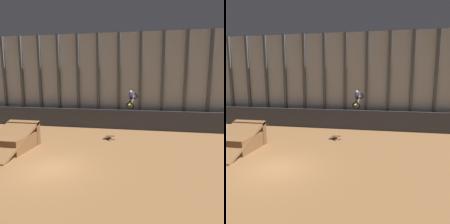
{
  "view_description": "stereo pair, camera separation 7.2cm",
  "coord_description": "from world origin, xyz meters",
  "views": [
    {
      "loc": [
        6.1,
        -11.8,
        5.6
      ],
      "look_at": [
        2.56,
        6.92,
        2.53
      ],
      "focal_mm": 35.0,
      "sensor_mm": 36.0,
      "label": 1
    },
    {
      "loc": [
        6.17,
        -11.79,
        5.6
      ],
      "look_at": [
        2.56,
        6.92,
        2.53
      ],
      "focal_mm": 35.0,
      "sensor_mm": 36.0,
      "label": 2
    }
  ],
  "objects": [
    {
      "name": "ground_plane",
      "position": [
        0.0,
        0.0,
        0.0
      ],
      "size": [
        60.0,
        60.0,
        0.0
      ],
      "primitive_type": "plane",
      "color": "brown"
    },
    {
      "name": "arena_back_wall",
      "position": [
        -0.0,
        12.22,
        5.16
      ],
      "size": [
        32.0,
        0.4,
        10.31
      ],
      "color": "#ADB2B7",
      "rests_on": "ground_plane"
    },
    {
      "name": "lower_barrier",
      "position": [
        0.0,
        11.09,
        1.05
      ],
      "size": [
        31.36,
        0.2,
        2.09
      ],
      "color": "#383D47",
      "rests_on": "ground_plane"
    },
    {
      "name": "dirt_ramp",
      "position": [
        -4.53,
        3.06,
        0.7
      ],
      "size": [
        2.75,
        4.81,
        2.09
      ],
      "color": "brown",
      "rests_on": "ground_plane"
    },
    {
      "name": "rider_bike_solo",
      "position": [
        4.24,
        7.43,
        3.7
      ],
      "size": [
        0.97,
        1.86,
        1.7
      ],
      "rotation": [
        0.56,
        0.0,
        -0.15
      ],
      "color": "black"
    }
  ]
}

